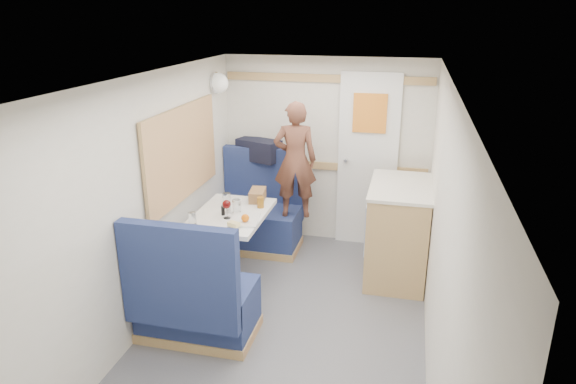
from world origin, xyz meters
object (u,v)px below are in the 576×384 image
(dinette_table, at_px, (231,229))
(person, at_px, (295,160))
(bench_far, at_px, (259,220))
(bread_loaf, at_px, (257,195))
(bench_near, at_px, (195,304))
(tumbler_mid, at_px, (227,199))
(dome_light, at_px, (218,83))
(beer_glass, at_px, (261,202))
(tray, at_px, (244,220))
(tumbler_right, at_px, (237,206))
(wine_glass, at_px, (227,205))
(salt_grinder, at_px, (228,208))
(galley_counter, at_px, (397,230))
(pepper_grinder, at_px, (223,210))
(duffel_bag, at_px, (259,150))
(tumbler_left, at_px, (192,218))
(orange_fruit, at_px, (245,218))

(dinette_table, distance_m, person, 0.97)
(bench_far, relative_size, bread_loaf, 4.21)
(bench_near, bearing_deg, tumbler_mid, 95.29)
(dome_light, distance_m, beer_glass, 1.33)
(tray, distance_m, tumbler_right, 0.22)
(bread_loaf, bearing_deg, wine_glass, -104.56)
(wine_glass, height_order, salt_grinder, wine_glass)
(galley_counter, relative_size, beer_glass, 9.20)
(dome_light, bearing_deg, bread_loaf, -41.83)
(pepper_grinder, bearing_deg, person, 59.22)
(beer_glass, height_order, bread_loaf, bread_loaf)
(bench_far, bearing_deg, duffel_bag, 103.62)
(pepper_grinder, bearing_deg, duffel_bag, 90.74)
(dome_light, distance_m, galley_counter, 2.28)
(duffel_bag, distance_m, tumbler_mid, 0.98)
(galley_counter, relative_size, tumbler_left, 8.55)
(tumbler_mid, bearing_deg, bench_near, -84.71)
(salt_grinder, height_order, bread_loaf, bread_loaf)
(orange_fruit, height_order, bread_loaf, bread_loaf)
(dome_light, bearing_deg, bench_far, 2.12)
(salt_grinder, distance_m, bread_loaf, 0.40)
(person, distance_m, pepper_grinder, 0.96)
(salt_grinder, bearing_deg, tumbler_right, 14.07)
(wine_glass, distance_m, beer_glass, 0.39)
(tumbler_right, bearing_deg, dinette_table, -154.86)
(tray, relative_size, tumbler_mid, 2.59)
(tumbler_left, bearing_deg, dinette_table, 54.75)
(pepper_grinder, bearing_deg, dome_light, 110.67)
(dinette_table, height_order, bench_near, bench_near)
(duffel_bag, bearing_deg, tumbler_left, -76.60)
(bench_far, height_order, duffel_bag, duffel_bag)
(bench_near, xyz_separation_m, tumbler_mid, (-0.10, 1.03, 0.48))
(tray, xyz_separation_m, pepper_grinder, (-0.23, 0.08, 0.04))
(bench_far, bearing_deg, dome_light, -177.88)
(tumbler_right, bearing_deg, person, 62.24)
(bench_near, bearing_deg, tray, 76.11)
(galley_counter, distance_m, person, 1.20)
(beer_glass, xyz_separation_m, pepper_grinder, (-0.27, -0.25, -0.01))
(tumbler_right, bearing_deg, tray, -53.23)
(bench_near, height_order, dome_light, dome_light)
(dinette_table, height_order, pepper_grinder, pepper_grinder)
(beer_glass, bearing_deg, galley_counter, 15.97)
(dinette_table, height_order, tumbler_left, tumbler_left)
(duffel_bag, bearing_deg, wine_glass, -66.68)
(tray, bearing_deg, bread_loaf, 94.06)
(tray, bearing_deg, tumbler_mid, 131.21)
(tray, distance_m, tumbler_left, 0.44)
(bench_far, relative_size, galley_counter, 1.14)
(galley_counter, bearing_deg, dinette_table, -159.46)
(dinette_table, height_order, tumbler_mid, tumbler_mid)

